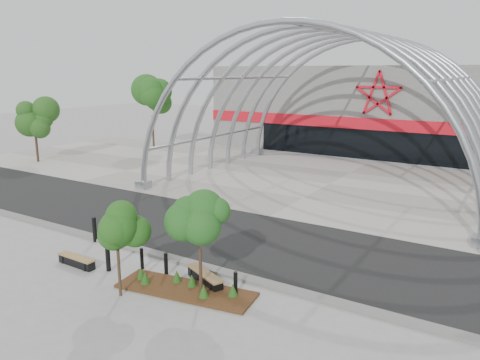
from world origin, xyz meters
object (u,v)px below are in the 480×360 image
at_px(bench_0, 77,261).
at_px(bollard_2, 142,259).
at_px(bench_1, 205,278).
at_px(street_tree_0, 117,231).
at_px(street_tree_1, 200,229).

height_order(bench_0, bollard_2, bollard_2).
distance_m(bench_0, bollard_2, 2.70).
distance_m(bench_0, bench_1, 5.45).
distance_m(street_tree_0, bench_0, 4.08).
xyz_separation_m(bench_0, bench_1, (5.26, 1.43, 0.02)).
distance_m(street_tree_1, bollard_2, 3.83).
xyz_separation_m(street_tree_1, bollard_2, (-3.24, 0.51, -1.98)).
height_order(street_tree_1, bench_1, street_tree_1).
xyz_separation_m(street_tree_0, bollard_2, (-0.93, 2.04, -1.91)).
bearing_deg(bench_1, street_tree_0, -129.43).
distance_m(street_tree_0, bench_1, 3.68).
height_order(bench_1, bollard_2, bollard_2).
relative_size(street_tree_0, street_tree_1, 0.97).
bearing_deg(street_tree_0, street_tree_1, 33.49).
bearing_deg(bollard_2, bench_0, -154.59).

